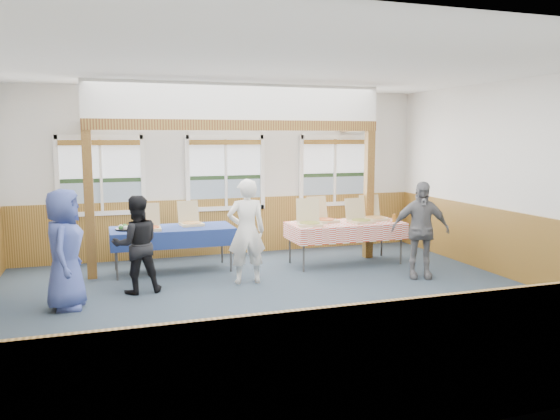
# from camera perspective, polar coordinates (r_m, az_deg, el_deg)

# --- Properties ---
(floor) EXTENTS (8.00, 8.00, 0.00)m
(floor) POSITION_cam_1_polar(r_m,az_deg,el_deg) (7.64, 0.19, -9.81)
(floor) COLOR #293643
(floor) RESTS_ON ground
(ceiling) EXTENTS (8.00, 8.00, 0.00)m
(ceiling) POSITION_cam_1_polar(r_m,az_deg,el_deg) (7.34, 0.20, 14.75)
(ceiling) COLOR white
(ceiling) RESTS_ON wall_back
(wall_back) EXTENTS (8.00, 0.00, 8.00)m
(wall_back) POSITION_cam_1_polar(r_m,az_deg,el_deg) (10.69, -5.76, 3.90)
(wall_back) COLOR silver
(wall_back) RESTS_ON floor
(wall_front) EXTENTS (8.00, 0.00, 8.00)m
(wall_front) POSITION_cam_1_polar(r_m,az_deg,el_deg) (4.18, 15.54, -2.18)
(wall_front) COLOR silver
(wall_front) RESTS_ON floor
(wall_right) EXTENTS (0.00, 8.00, 8.00)m
(wall_right) POSITION_cam_1_polar(r_m,az_deg,el_deg) (9.38, 24.08, 2.75)
(wall_right) COLOR silver
(wall_right) RESTS_ON floor
(wainscot_back) EXTENTS (7.98, 0.05, 1.10)m
(wainscot_back) POSITION_cam_1_polar(r_m,az_deg,el_deg) (10.78, -5.65, -1.68)
(wainscot_back) COLOR brown
(wainscot_back) RESTS_ON floor
(wainscot_front) EXTENTS (7.98, 0.05, 1.10)m
(wainscot_front) POSITION_cam_1_polar(r_m,az_deg,el_deg) (4.49, 14.86, -15.45)
(wainscot_front) COLOR brown
(wainscot_front) RESTS_ON floor
(wainscot_right) EXTENTS (0.05, 6.98, 1.10)m
(wainscot_right) POSITION_cam_1_polar(r_m,az_deg,el_deg) (9.50, 23.63, -3.57)
(wainscot_right) COLOR brown
(wainscot_right) RESTS_ON floor
(window_left) EXTENTS (1.56, 0.10, 1.46)m
(window_left) POSITION_cam_1_polar(r_m,az_deg,el_deg) (10.39, -18.22, 3.89)
(window_left) COLOR white
(window_left) RESTS_ON wall_back
(window_mid) EXTENTS (1.56, 0.10, 1.46)m
(window_mid) POSITION_cam_1_polar(r_m,az_deg,el_deg) (10.64, -5.71, 4.31)
(window_mid) COLOR white
(window_mid) RESTS_ON wall_back
(window_right) EXTENTS (1.56, 0.10, 1.46)m
(window_right) POSITION_cam_1_polar(r_m,az_deg,el_deg) (11.36, 5.72, 4.52)
(window_right) COLOR white
(window_right) RESTS_ON wall_back
(post_left) EXTENTS (0.15, 0.15, 2.40)m
(post_left) POSITION_cam_1_polar(r_m,az_deg,el_deg) (9.28, -19.31, 0.46)
(post_left) COLOR #532812
(post_left) RESTS_ON floor
(post_right) EXTENTS (0.15, 0.15, 2.40)m
(post_right) POSITION_cam_1_polar(r_m,az_deg,el_deg) (10.45, 9.26, 1.55)
(post_right) COLOR #532812
(post_right) RESTS_ON floor
(cross_beam) EXTENTS (5.15, 0.18, 0.18)m
(cross_beam) POSITION_cam_1_polar(r_m,az_deg,el_deg) (9.50, -4.24, 8.82)
(cross_beam) COLOR #532812
(cross_beam) RESTS_ON post_left
(table_left) EXTENTS (2.16, 1.20, 0.76)m
(table_left) POSITION_cam_1_polar(r_m,az_deg,el_deg) (9.49, -11.19, -2.12)
(table_left) COLOR #383838
(table_left) RESTS_ON floor
(table_right) EXTENTS (2.21, 1.38, 0.76)m
(table_right) POSITION_cam_1_polar(r_m,az_deg,el_deg) (9.94, 6.86, -1.59)
(table_right) COLOR #383838
(table_right) RESTS_ON floor
(pizza_box_a) EXTENTS (0.40, 0.49, 0.42)m
(pizza_box_a) POSITION_cam_1_polar(r_m,az_deg,el_deg) (9.33, -13.55, -1.63)
(pizza_box_a) COLOR #CAB986
(pizza_box_a) RESTS_ON table_left
(pizza_box_b) EXTENTS (0.42, 0.49, 0.41)m
(pizza_box_b) POSITION_cam_1_polar(r_m,az_deg,el_deg) (9.68, -9.29, -1.19)
(pizza_box_b) COLOR #CAB986
(pizza_box_b) RESTS_ON table_left
(pizza_box_c) EXTENTS (0.51, 0.58, 0.45)m
(pizza_box_c) POSITION_cam_1_polar(r_m,az_deg,el_deg) (9.54, 3.08, -1.21)
(pizza_box_c) COLOR #CAB986
(pizza_box_c) RESTS_ON table_right
(pizza_box_d) EXTENTS (0.50, 0.57, 0.45)m
(pizza_box_d) POSITION_cam_1_polar(r_m,az_deg,el_deg) (9.95, 4.53, -0.86)
(pizza_box_d) COLOR #CAB986
(pizza_box_d) RESTS_ON table_right
(pizza_box_e) EXTENTS (0.43, 0.51, 0.42)m
(pizza_box_e) POSITION_cam_1_polar(r_m,az_deg,el_deg) (9.96, 8.34, -0.92)
(pizza_box_e) COLOR #CAB986
(pizza_box_e) RESTS_ON table_right
(pizza_box_f) EXTENTS (0.41, 0.50, 0.44)m
(pizza_box_f) POSITION_cam_1_polar(r_m,az_deg,el_deg) (10.33, 9.80, -0.63)
(pizza_box_f) COLOR #CAB986
(pizza_box_f) RESTS_ON table_right
(veggie_tray) EXTENTS (0.37, 0.37, 0.09)m
(veggie_tray) POSITION_cam_1_polar(r_m,az_deg,el_deg) (9.42, -15.73, -1.82)
(veggie_tray) COLOR black
(veggie_tray) RESTS_ON table_left
(drink_glass) EXTENTS (0.07, 0.07, 0.15)m
(drink_glass) POSITION_cam_1_polar(r_m,az_deg,el_deg) (10.09, 11.85, -0.83)
(drink_glass) COLOR #955918
(drink_glass) RESTS_ON table_right
(woman_white) EXTENTS (0.63, 0.43, 1.65)m
(woman_white) POSITION_cam_1_polar(r_m,az_deg,el_deg) (8.55, -3.52, -2.24)
(woman_white) COLOR white
(woman_white) RESTS_ON floor
(woman_black) EXTENTS (0.76, 0.62, 1.45)m
(woman_black) POSITION_cam_1_polar(r_m,az_deg,el_deg) (8.29, -14.77, -3.51)
(woman_black) COLOR black
(woman_black) RESTS_ON floor
(man_blue) EXTENTS (0.62, 0.86, 1.62)m
(man_blue) POSITION_cam_1_polar(r_m,az_deg,el_deg) (7.81, -21.59, -3.84)
(man_blue) COLOR #3E4D9B
(man_blue) RESTS_ON floor
(person_grey) EXTENTS (1.01, 0.69, 1.58)m
(person_grey) POSITION_cam_1_polar(r_m,az_deg,el_deg) (9.16, 14.45, -2.02)
(person_grey) COLOR slate
(person_grey) RESTS_ON floor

